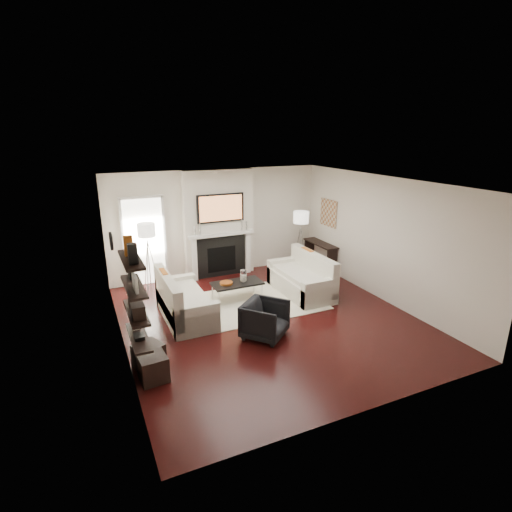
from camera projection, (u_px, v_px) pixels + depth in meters
name	position (u px, v px, depth m)	size (l,w,h in m)	color
room_envelope	(269.00, 255.00, 7.57)	(6.00, 6.00, 6.00)	black
chimney_breast	(219.00, 224.00, 10.07)	(1.80, 0.25, 2.70)	silver
fireplace_surround	(222.00, 257.00, 10.20)	(1.30, 0.02, 1.04)	black
firebox	(222.00, 259.00, 10.22)	(0.75, 0.02, 0.65)	black
mantel_pilaster_l	(195.00, 259.00, 9.88)	(0.12, 0.08, 1.10)	white
mantel_pilaster_r	(248.00, 252.00, 10.45)	(0.12, 0.08, 1.10)	white
mantel_shelf	(222.00, 234.00, 9.98)	(1.70, 0.18, 0.07)	white
tv_body	(221.00, 208.00, 9.80)	(1.20, 0.06, 0.70)	black
tv_screen	(221.00, 208.00, 9.77)	(1.10, 0.01, 0.62)	#BF723F
candlestick_l_tall	(200.00, 229.00, 9.71)	(0.04, 0.04, 0.30)	silver
candlestick_l_short	(195.00, 231.00, 9.67)	(0.04, 0.04, 0.24)	silver
candlestick_r_tall	(242.00, 225.00, 10.15)	(0.04, 0.04, 0.30)	silver
candlestick_r_short	(246.00, 226.00, 10.21)	(0.04, 0.04, 0.24)	silver
hallway_panel	(144.00, 242.00, 9.52)	(0.90, 0.02, 2.10)	white
door_trim_l	(124.00, 245.00, 9.32)	(0.06, 0.06, 2.16)	white
door_trim_r	(165.00, 240.00, 9.69)	(0.06, 0.06, 2.16)	white
door_trim_top	(141.00, 197.00, 9.18)	(1.02, 0.06, 0.06)	white
rug	(259.00, 301.00, 8.79)	(2.60, 2.00, 0.01)	beige
loveseat_left_base	(186.00, 308.00, 8.00)	(0.85, 1.80, 0.42)	beige
loveseat_left_back	(168.00, 296.00, 7.77)	(0.18, 1.80, 0.80)	beige
loveseat_left_arm_n	(197.00, 320.00, 7.27)	(0.85, 0.18, 0.60)	beige
loveseat_left_arm_s	(176.00, 289.00, 8.67)	(0.85, 0.18, 0.60)	beige
loveseat_left_cushion	(188.00, 295.00, 7.94)	(0.63, 1.44, 0.10)	beige
pillow_left_orange	(164.00, 281.00, 7.97)	(0.10, 0.42, 0.42)	#B35B16
pillow_left_charcoal	(171.00, 292.00, 7.45)	(0.10, 0.40, 0.40)	black
loveseat_right_base	(300.00, 285.00, 9.19)	(0.85, 1.80, 0.42)	beige
loveseat_right_back	(313.00, 270.00, 9.23)	(0.18, 1.80, 0.80)	beige
loveseat_right_arm_n	(320.00, 293.00, 8.46)	(0.85, 0.18, 0.60)	beige
loveseat_right_arm_s	(284.00, 270.00, 9.87)	(0.85, 0.18, 0.60)	beige
loveseat_right_cushion	(299.00, 274.00, 9.09)	(0.63, 1.44, 0.10)	beige
pillow_right_orange	(307.00, 258.00, 9.42)	(0.10, 0.42, 0.42)	#B35B16
pillow_right_charcoal	(321.00, 265.00, 8.91)	(0.10, 0.40, 0.40)	black
coffee_table	(237.00, 283.00, 8.75)	(1.10, 0.55, 0.04)	black
coffee_leg_nw	(219.00, 300.00, 8.42)	(0.02, 0.02, 0.38)	silver
coffee_leg_ne	(262.00, 292.00, 8.81)	(0.02, 0.02, 0.38)	silver
coffee_leg_sw	(212.00, 292.00, 8.80)	(0.02, 0.02, 0.38)	silver
coffee_leg_se	(254.00, 285.00, 9.20)	(0.02, 0.02, 0.38)	silver
hurricane_glass	(243.00, 275.00, 8.76)	(0.14, 0.14, 0.25)	white
hurricane_candle	(243.00, 278.00, 8.78)	(0.11, 0.11, 0.17)	white
copper_bowl	(226.00, 283.00, 8.63)	(0.28, 0.28, 0.05)	#AF591D
armchair	(265.00, 318.00, 7.19)	(0.72, 0.68, 0.74)	black
lamp_left_post	(149.00, 265.00, 9.28)	(0.02, 0.02, 1.20)	silver
lamp_left_shade	(146.00, 230.00, 9.02)	(0.40, 0.40, 0.30)	white
lamp_left_leg_a	(154.00, 265.00, 9.32)	(0.02, 0.02, 1.25)	silver
lamp_left_leg_b	(146.00, 265.00, 9.34)	(0.02, 0.02, 1.25)	silver
lamp_left_leg_c	(148.00, 267.00, 9.17)	(0.02, 0.02, 1.25)	silver
lamp_right_post	(300.00, 249.00, 10.59)	(0.02, 0.02, 1.20)	silver
lamp_right_shade	(301.00, 217.00, 10.34)	(0.40, 0.40, 0.30)	white
lamp_right_leg_a	(304.00, 248.00, 10.64)	(0.02, 0.02, 1.25)	silver
lamp_right_leg_b	(296.00, 248.00, 10.65)	(0.02, 0.02, 1.25)	silver
lamp_right_leg_c	(300.00, 250.00, 10.49)	(0.02, 0.02, 1.25)	silver
console_top	(321.00, 244.00, 10.60)	(0.35, 1.20, 0.04)	black
console_leg_n	(332.00, 263.00, 10.23)	(0.30, 0.04, 0.71)	black
console_leg_s	(309.00, 252.00, 11.19)	(0.30, 0.04, 0.71)	black
wall_art	(329.00, 213.00, 10.36)	(0.03, 0.70, 0.70)	#A27B51
shelf_bottom	(139.00, 337.00, 5.87)	(0.25, 1.00, 0.04)	black
shelf_lower	(136.00, 312.00, 5.75)	(0.25, 1.00, 0.04)	black
shelf_upper	(134.00, 287.00, 5.63)	(0.25, 1.00, 0.04)	black
shelf_top	(131.00, 260.00, 5.51)	(0.25, 1.00, 0.04)	black
decor_magfile_a	(133.00, 254.00, 5.23)	(0.12, 0.10, 0.28)	black
decor_magfile_b	(128.00, 246.00, 5.60)	(0.12, 0.10, 0.28)	#B35B16
decor_frame_a	(135.00, 283.00, 5.41)	(0.04, 0.30, 0.22)	white
decor_frame_b	(130.00, 272.00, 5.88)	(0.04, 0.22, 0.18)	black
decor_wine_rack	(138.00, 311.00, 5.52)	(0.18, 0.25, 0.20)	black
decor_box_small	(134.00, 302.00, 5.91)	(0.15, 0.12, 0.12)	black
decor_books	(139.00, 336.00, 5.80)	(0.14, 0.20, 0.05)	black
decor_box_tall	(136.00, 323.00, 6.05)	(0.10, 0.10, 0.18)	white
clock_rim	(111.00, 241.00, 7.17)	(0.34, 0.34, 0.04)	black
clock_face	(113.00, 241.00, 7.18)	(0.29, 0.29, 0.01)	white
ottoman_near	(149.00, 356.00, 6.30)	(0.40, 0.40, 0.40)	black
ottoman_far	(153.00, 368.00, 5.98)	(0.40, 0.40, 0.40)	black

